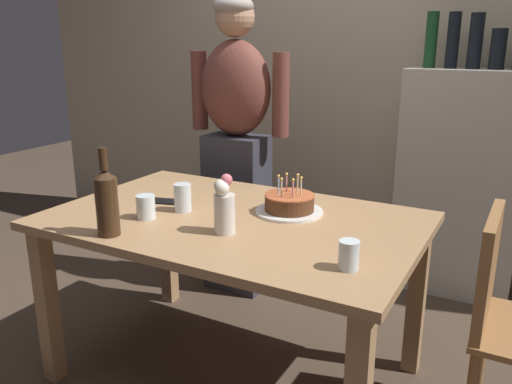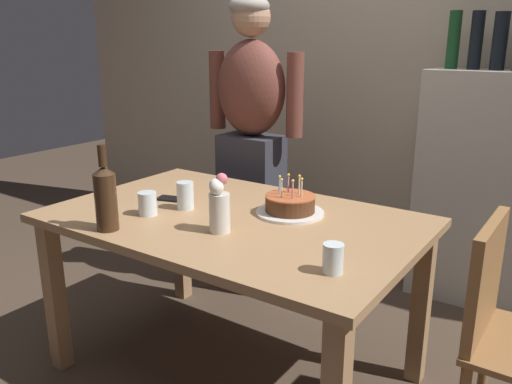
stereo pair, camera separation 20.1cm
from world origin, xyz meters
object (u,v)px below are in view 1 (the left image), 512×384
(water_glass_near, at_px, (146,207))
(water_glass_side, at_px, (183,198))
(birthday_cake, at_px, (289,204))
(wine_bottle, at_px, (107,201))
(flower_vase, at_px, (224,206))
(water_glass_far, at_px, (349,255))
(cell_phone, at_px, (167,201))
(person_man_bearded, at_px, (236,144))

(water_glass_near, xyz_separation_m, water_glass_side, (0.08, 0.15, 0.01))
(birthday_cake, relative_size, water_glass_near, 2.93)
(wine_bottle, height_order, flower_vase, wine_bottle)
(wine_bottle, bearing_deg, birthday_cake, 49.13)
(water_glass_near, distance_m, flower_vase, 0.37)
(water_glass_far, relative_size, water_glass_side, 0.81)
(wine_bottle, bearing_deg, water_glass_near, 90.58)
(water_glass_near, height_order, flower_vase, flower_vase)
(water_glass_near, xyz_separation_m, wine_bottle, (0.00, -0.21, 0.08))
(cell_phone, bearing_deg, wine_bottle, -98.13)
(water_glass_near, height_order, water_glass_side, water_glass_side)
(cell_phone, bearing_deg, flower_vase, -41.52)
(water_glass_far, height_order, person_man_bearded, person_man_bearded)
(birthday_cake, height_order, cell_phone, birthday_cake)
(water_glass_far, distance_m, water_glass_side, 0.83)
(water_glass_near, bearing_deg, water_glass_far, -4.72)
(wine_bottle, xyz_separation_m, flower_vase, (0.37, 0.22, -0.03))
(water_glass_side, height_order, cell_phone, water_glass_side)
(cell_phone, distance_m, flower_vase, 0.48)
(water_glass_far, height_order, flower_vase, flower_vase)
(water_glass_side, distance_m, flower_vase, 0.33)
(water_glass_near, distance_m, water_glass_side, 0.17)
(water_glass_near, distance_m, wine_bottle, 0.23)
(birthday_cake, xyz_separation_m, water_glass_side, (-0.40, -0.19, 0.02))
(birthday_cake, height_order, water_glass_side, birthday_cake)
(water_glass_near, distance_m, water_glass_far, 0.88)
(birthday_cake, height_order, person_man_bearded, person_man_bearded)
(water_glass_far, bearing_deg, birthday_cake, 134.10)
(water_glass_near, xyz_separation_m, flower_vase, (0.37, 0.01, 0.06))
(birthday_cake, relative_size, water_glass_far, 2.95)
(water_glass_far, xyz_separation_m, water_glass_side, (-0.81, 0.22, 0.01))
(wine_bottle, bearing_deg, water_glass_far, 8.93)
(birthday_cake, xyz_separation_m, wine_bottle, (-0.48, -0.55, 0.09))
(birthday_cake, bearing_deg, water_glass_far, -45.90)
(birthday_cake, height_order, water_glass_near, birthday_cake)
(flower_vase, distance_m, person_man_bearded, 1.05)
(flower_vase, bearing_deg, cell_phone, 154.78)
(cell_phone, bearing_deg, water_glass_near, -90.85)
(birthday_cake, distance_m, water_glass_side, 0.45)
(cell_phone, distance_m, person_man_bearded, 0.74)
(water_glass_near, relative_size, person_man_bearded, 0.06)
(wine_bottle, xyz_separation_m, person_man_bearded, (-0.13, 1.15, 0.00))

